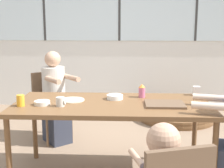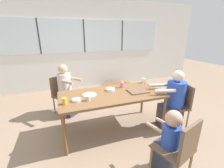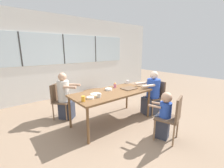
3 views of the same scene
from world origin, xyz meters
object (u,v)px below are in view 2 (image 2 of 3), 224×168
Objects in this scene: chair_for_woman_green_shirt at (181,102)px; chair_for_toddler at (180,147)px; bowl_white_shallow at (76,100)px; folded_table_stack at (119,88)px; bowl_cereal at (110,90)px; person_man_blue_shirt at (66,93)px; coffee_mug at (88,98)px; chair_for_man_blue_shirt at (61,92)px; person_toddler at (168,144)px; milk_carton_small at (144,81)px; sippy_cup at (122,84)px; juice_glass at (64,101)px; person_woman_green_shirt at (172,103)px.

chair_for_toddler is (-0.90, -0.95, 0.00)m from chair_for_woman_green_shirt.
bowl_white_shallow is 0.12× the size of folded_table_stack.
bowl_cereal is 0.13× the size of folded_table_stack.
person_man_blue_shirt is at bearing 73.20° from chair_for_woman_green_shirt.
coffee_mug is 0.19m from bowl_white_shallow.
chair_for_toddler is at bearing 78.40° from chair_for_man_blue_shirt.
chair_for_toddler is 0.93× the size of person_toddler.
chair_for_toddler is 1.72m from milk_carton_small.
chair_for_man_blue_shirt reaches higher than bowl_white_shallow.
sippy_cup is 0.58m from milk_carton_small.
chair_for_man_blue_shirt is at bearing 91.96° from juice_glass.
person_woman_green_shirt is at bearing 106.75° from chair_for_man_blue_shirt.
juice_glass is (-1.11, -0.39, -0.02)m from sippy_cup.
chair_for_toddler is at bearing -53.28° from coffee_mug.
chair_for_woman_green_shirt is at bearing 23.33° from person_toddler.
bowl_white_shallow is at bearing 15.73° from juice_glass.
person_toddler is at bearing -100.68° from folded_table_stack.
coffee_mug is 0.59× the size of bowl_white_shallow.
bowl_cereal is at bearing -161.37° from sippy_cup.
bowl_cereal is at bearing 83.77° from chair_for_woman_green_shirt.
person_man_blue_shirt is 7.20× the size of bowl_cereal.
person_woman_green_shirt is 8.32× the size of sippy_cup.
person_toddler reaches higher than bowl_white_shallow.
milk_carton_small reaches higher than coffee_mug.
bowl_white_shallow is at bearing -159.04° from bowl_cereal.
folded_table_stack is at bearing 50.31° from juice_glass.
milk_carton_small is at bearing 46.50° from chair_for_woman_green_shirt.
chair_for_toddler reaches higher than juice_glass.
person_toddler reaches higher than bowl_cereal.
bowl_cereal reaches higher than bowl_white_shallow.
person_woman_green_shirt reaches higher than coffee_mug.
milk_carton_small is at bearing 14.10° from bowl_cereal.
folded_table_stack is (1.73, 2.09, -0.73)m from juice_glass.
juice_glass is at bearing -162.98° from milk_carton_small.
chair_for_woman_green_shirt is 2.53m from chair_for_man_blue_shirt.
juice_glass is at bearing -160.44° from sippy_cup.
person_man_blue_shirt is 1.03m from bowl_white_shallow.
person_man_blue_shirt is (-2.04, 1.21, 0.01)m from chair_for_woman_green_shirt.
sippy_cup is at bearing 76.78° from chair_for_toddler.
sippy_cup reaches higher than juice_glass.
chair_for_man_blue_shirt is at bearing -90.00° from person_man_blue_shirt.
coffee_mug is (-0.80, 0.98, 0.34)m from person_toddler.
folded_table_stack is (0.06, 1.58, -0.73)m from milk_carton_small.
juice_glass is 2.81m from folded_table_stack.
sippy_cup is 0.86× the size of bowl_cereal.
chair_for_woman_green_shirt is 1.31m from chair_for_toddler.
chair_for_toddler is 8.37× the size of juice_glass.
milk_carton_small is at bearing 118.83° from chair_for_man_blue_shirt.
bowl_cereal is at bearing 31.38° from coffee_mug.
coffee_mug is at bearing 68.99° from chair_for_man_blue_shirt.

